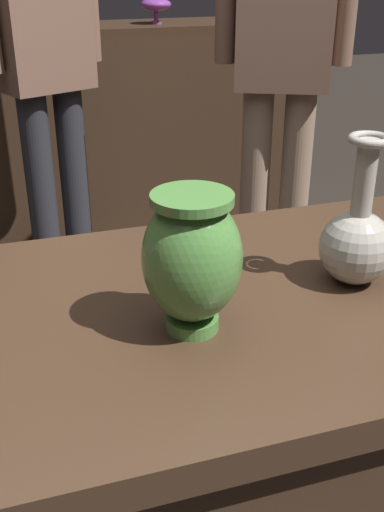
# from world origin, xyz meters

# --- Properties ---
(display_plinth) EXTENTS (1.20, 0.64, 0.80)m
(display_plinth) POSITION_xyz_m (0.00, 0.00, 0.40)
(display_plinth) COLOR #382619
(display_plinth) RESTS_ON ground_plane
(back_display_shelf) EXTENTS (2.60, 0.40, 0.99)m
(back_display_shelf) POSITION_xyz_m (0.00, 2.20, 0.49)
(back_display_shelf) COLOR #382619
(back_display_shelf) RESTS_ON ground_plane
(vase_centerpiece) EXTENTS (0.14, 0.14, 0.21)m
(vase_centerpiece) POSITION_xyz_m (-0.02, -0.06, 0.91)
(vase_centerpiece) COLOR #477A38
(vase_centerpiece) RESTS_ON display_plinth
(vase_left_accent) EXTENTS (0.12, 0.12, 0.25)m
(vase_left_accent) POSITION_xyz_m (0.28, -0.01, 0.87)
(vase_left_accent) COLOR gray
(vase_left_accent) RESTS_ON display_plinth
(shelf_vase_center) EXTENTS (0.07, 0.07, 0.13)m
(shelf_vase_center) POSITION_xyz_m (0.00, 2.14, 1.03)
(shelf_vase_center) COLOR red
(shelf_vase_center) RESTS_ON back_display_shelf
(shelf_vase_right) EXTENTS (0.14, 0.14, 0.11)m
(shelf_vase_right) POSITION_xyz_m (0.52, 2.16, 1.07)
(shelf_vase_right) COLOR #7A388E
(shelf_vase_right) RESTS_ON back_display_shelf
(visitor_center_back) EXTENTS (0.44, 0.29, 1.69)m
(visitor_center_back) POSITION_xyz_m (-0.05, 1.59, 1.00)
(visitor_center_back) COLOR #232328
(visitor_center_back) RESTS_ON ground_plane
(visitor_near_right) EXTENTS (0.43, 0.30, 1.73)m
(visitor_near_right) POSITION_xyz_m (0.72, 1.23, 1.03)
(visitor_near_right) COLOR #846B56
(visitor_near_right) RESTS_ON ground_plane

